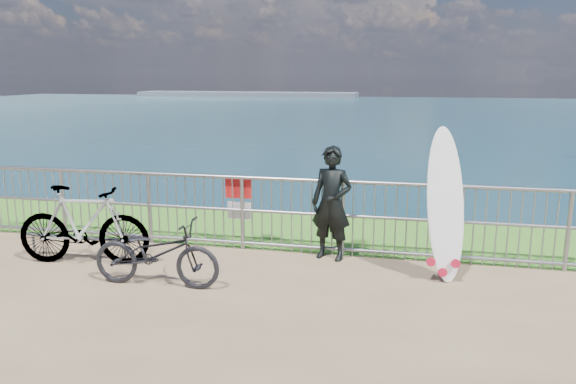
% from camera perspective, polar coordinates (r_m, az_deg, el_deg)
% --- Properties ---
extents(grass_strip, '(120.00, 120.00, 0.00)m').
position_cam_1_polar(grass_strip, '(9.45, 0.27, -3.94)').
color(grass_strip, '#367921').
rests_on(grass_strip, ground).
extents(seascape, '(260.00, 260.00, 5.00)m').
position_cam_1_polar(seascape, '(160.45, -4.15, 9.65)').
color(seascape, brown).
rests_on(seascape, ground).
extents(railing, '(10.06, 0.10, 1.13)m').
position_cam_1_polar(railing, '(8.26, -1.26, -2.20)').
color(railing, gray).
rests_on(railing, ground).
extents(surfer, '(0.67, 0.52, 1.62)m').
position_cam_1_polar(surfer, '(7.91, 4.45, -1.16)').
color(surfer, black).
rests_on(surfer, ground).
extents(surfboard, '(0.66, 0.63, 1.97)m').
position_cam_1_polar(surfboard, '(7.38, 15.69, -1.80)').
color(surfboard, white).
rests_on(surfboard, ground).
extents(bicycle_near, '(1.64, 0.61, 0.85)m').
position_cam_1_polar(bicycle_near, '(7.17, -13.24, -6.04)').
color(bicycle_near, black).
rests_on(bicycle_near, ground).
extents(bicycle_far, '(1.90, 0.77, 1.11)m').
position_cam_1_polar(bicycle_far, '(8.24, -20.09, -3.17)').
color(bicycle_far, black).
rests_on(bicycle_far, ground).
extents(bike_rack, '(1.65, 0.05, 0.35)m').
position_cam_1_polar(bike_rack, '(8.52, -20.56, -4.61)').
color(bike_rack, gray).
rests_on(bike_rack, ground).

